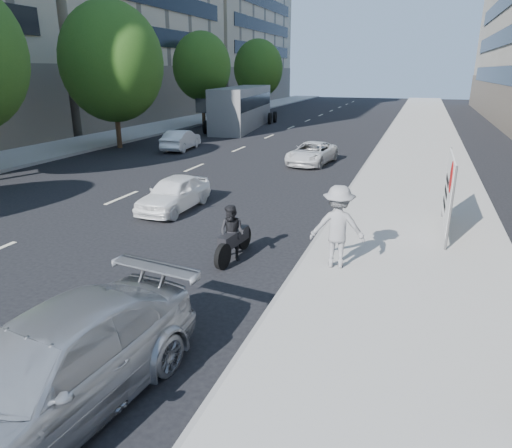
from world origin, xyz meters
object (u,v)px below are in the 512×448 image
at_px(white_sedan_far, 312,153).
at_px(white_sedan_mid, 181,140).
at_px(motorcycle, 232,236).
at_px(parked_sedan, 50,370).
at_px(bus, 243,108).
at_px(protest_banner, 448,189).
at_px(jogger, 338,227).
at_px(white_sedan_near, 174,193).

bearing_deg(white_sedan_far, white_sedan_mid, 175.06).
bearing_deg(motorcycle, white_sedan_far, 100.88).
bearing_deg(parked_sedan, bus, 113.84).
bearing_deg(parked_sedan, protest_banner, 68.04).
height_order(jogger, white_sedan_near, jogger).
xyz_separation_m(white_sedan_mid, bus, (-0.52, 11.68, 1.04)).
xyz_separation_m(white_sedan_mid, motorcycle, (9.43, -14.68, 0.04)).
height_order(parked_sedan, motorcycle, parked_sedan).
height_order(parked_sedan, white_sedan_far, parked_sedan).
bearing_deg(white_sedan_near, white_sedan_far, 76.05).
bearing_deg(white_sedan_mid, white_sedan_near, 110.66).
relative_size(jogger, protest_banner, 0.64).
height_order(white_sedan_far, bus, bus).
height_order(white_sedan_far, motorcycle, motorcycle).
xyz_separation_m(white_sedan_near, white_sedan_mid, (-5.86, 11.28, 0.01)).
distance_m(protest_banner, white_sedan_far, 11.22).
relative_size(white_sedan_near, white_sedan_far, 0.87).
relative_size(protest_banner, motorcycle, 1.49).
relative_size(white_sedan_near, white_sedan_mid, 0.94).
bearing_deg(protest_banner, white_sedan_mid, 142.57).
bearing_deg(white_sedan_mid, jogger, 122.76).
distance_m(jogger, white_sedan_mid, 18.88).
distance_m(protest_banner, white_sedan_near, 8.68).
distance_m(jogger, protest_banner, 4.26).
bearing_deg(white_sedan_near, white_sedan_mid, 118.60).
bearing_deg(protest_banner, motorcycle, -144.71).
bearing_deg(jogger, protest_banner, -135.49).
xyz_separation_m(jogger, bus, (-12.54, 26.24, 0.51)).
relative_size(white_sedan_far, bus, 0.32).
bearing_deg(jogger, bus, -74.30).
xyz_separation_m(jogger, protest_banner, (2.48, 3.46, 0.27)).
relative_size(parked_sedan, white_sedan_far, 1.25).
height_order(protest_banner, motorcycle, protest_banner).
relative_size(protest_banner, white_sedan_near, 0.90).
xyz_separation_m(parked_sedan, white_sedan_near, (-3.36, 9.32, -0.13)).
height_order(white_sedan_near, white_sedan_mid, white_sedan_mid).
xyz_separation_m(jogger, white_sedan_mid, (-12.02, 14.55, -0.53)).
height_order(white_sedan_near, motorcycle, motorcycle).
bearing_deg(white_sedan_mid, bus, -94.24).
relative_size(protest_banner, parked_sedan, 0.62).
relative_size(white_sedan_mid, motorcycle, 1.76).
relative_size(white_sedan_far, motorcycle, 1.92).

